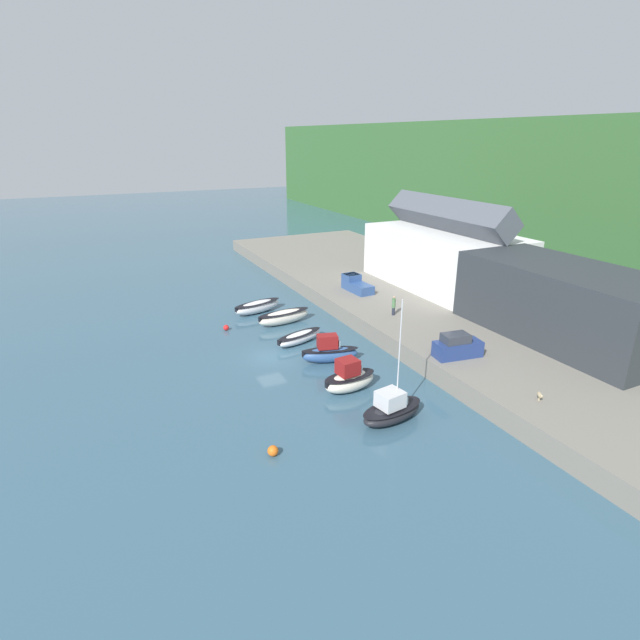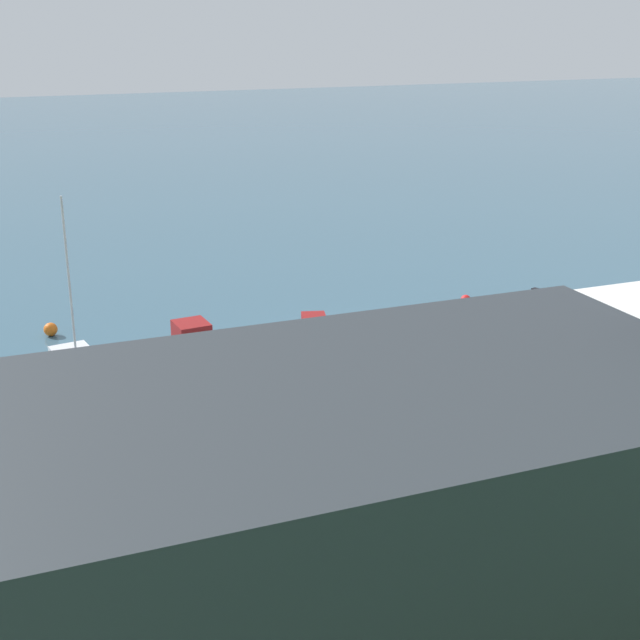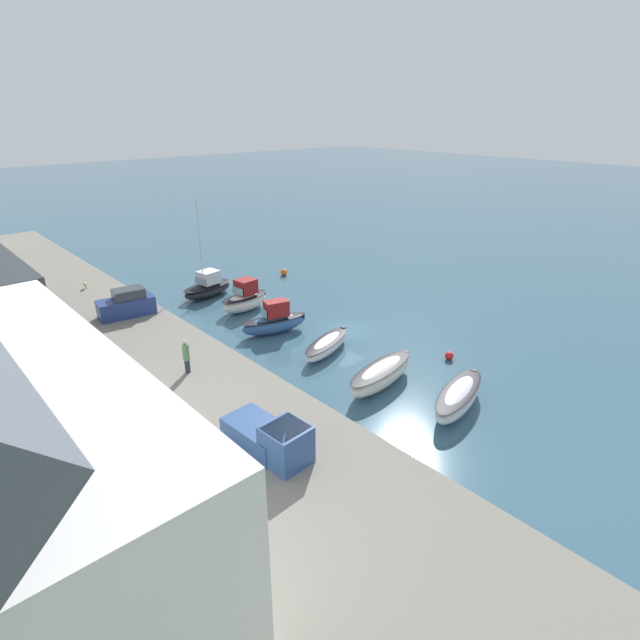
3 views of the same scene
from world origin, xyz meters
name	(u,v)px [view 1 (image 1 of 3)]	position (x,y,z in m)	size (l,w,h in m)	color
ground_plane	(271,357)	(0.00, 0.00, 0.00)	(320.00, 320.00, 0.00)	#385B70
quay_promenade	(458,313)	(0.00, 23.03, 0.90)	(97.07, 24.61, 1.80)	gray
harbor_clubhouse	(444,254)	(-8.09, 27.07, 5.83)	(20.56, 11.90, 11.22)	white
yacht_club_building	(564,303)	(11.54, 25.47, 5.27)	(19.76, 9.49, 6.94)	#2D3338
moored_boat_0	(257,307)	(-12.79, 3.10, 0.77)	(3.38, 6.53, 1.45)	silver
moored_boat_1	(284,317)	(-7.88, 4.55, 0.84)	(2.71, 6.66, 1.59)	white
moored_boat_2	(299,337)	(-1.92, 3.86, 0.62)	(3.29, 5.93, 1.16)	white
moored_boat_3	(330,352)	(3.55, 4.59, 1.02)	(2.96, 5.66, 2.76)	#33568E
moored_boat_4	(349,379)	(9.29, 3.54, 1.08)	(2.53, 4.94, 2.89)	white
moored_boat_5	(392,410)	(14.83, 4.09, 0.93)	(3.10, 5.67, 9.49)	black
parked_car_0	(457,347)	(10.84, 13.47, 2.72)	(2.40, 4.42, 2.16)	navy
pickup_truck_0	(356,284)	(-10.55, 15.41, 2.62)	(4.83, 2.23, 1.90)	#2D4C84
person_on_quay	(394,305)	(-0.73, 14.53, 2.90)	(0.40, 0.40, 2.14)	#232838
dog_on_quay	(540,395)	(19.71, 13.70, 2.26)	(0.84, 0.67, 0.68)	tan
mooring_buoy_0	(226,328)	(-8.73, -1.94, 0.31)	(0.62, 0.62, 0.62)	red
mooring_buoy_1	(273,451)	(15.06, -5.48, 0.37)	(0.74, 0.74, 0.74)	orange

